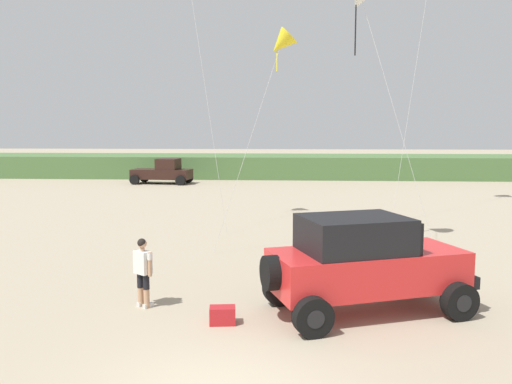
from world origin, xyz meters
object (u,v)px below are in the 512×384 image
object	(u,v)px
jeep	(364,262)
distant_pickup	(163,172)
person_watching	(143,269)
kite_orange_streamer	(281,43)
cooler_box	(222,315)

from	to	relation	value
jeep	distant_pickup	xyz separation A→B (m)	(-11.63, 28.84, -0.26)
person_watching	distant_pickup	bearing A→B (deg)	102.63
kite_orange_streamer	cooler_box	bearing A→B (deg)	-97.91
jeep	distant_pickup	size ratio (longest dim) A/B	1.05
cooler_box	kite_orange_streamer	world-z (taller)	kite_orange_streamer
jeep	distant_pickup	distance (m)	31.10
person_watching	cooler_box	xyz separation A→B (m)	(2.02, -0.97, -0.75)
distant_pickup	kite_orange_streamer	bearing A→B (deg)	-66.19
distant_pickup	kite_orange_streamer	distance (m)	24.57
person_watching	cooler_box	world-z (taller)	person_watching
jeep	kite_orange_streamer	xyz separation A→B (m)	(-2.05, 7.12, 6.04)
jeep	kite_orange_streamer	bearing A→B (deg)	106.06
jeep	kite_orange_streamer	size ratio (longest dim) A/B	0.64
jeep	person_watching	xyz separation A→B (m)	(-5.18, 0.05, -0.26)
distant_pickup	person_watching	bearing A→B (deg)	-77.37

